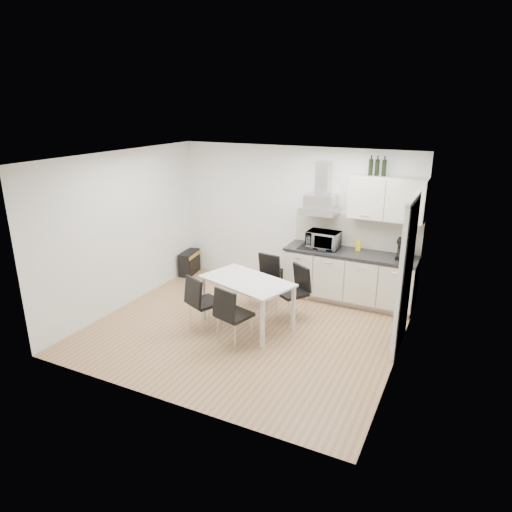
{
  "coord_description": "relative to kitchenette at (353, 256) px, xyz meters",
  "views": [
    {
      "loc": [
        2.93,
        -5.58,
        3.31
      ],
      "look_at": [
        0.05,
        0.31,
        1.1
      ],
      "focal_mm": 32.0,
      "sensor_mm": 36.0,
      "label": 1
    }
  ],
  "objects": [
    {
      "name": "ground",
      "position": [
        -1.19,
        -1.73,
        -0.83
      ],
      "size": [
        4.5,
        4.5,
        0.0
      ],
      "primitive_type": "plane",
      "color": "tan",
      "rests_on": "ground"
    },
    {
      "name": "wall_back",
      "position": [
        -1.19,
        0.27,
        0.47
      ],
      "size": [
        4.5,
        0.1,
        2.6
      ],
      "primitive_type": "cube",
      "color": "white",
      "rests_on": "ground"
    },
    {
      "name": "wall_front",
      "position": [
        -1.19,
        -3.73,
        0.47
      ],
      "size": [
        4.5,
        0.1,
        2.6
      ],
      "primitive_type": "cube",
      "color": "white",
      "rests_on": "ground"
    },
    {
      "name": "wall_left",
      "position": [
        -3.44,
        -1.73,
        0.47
      ],
      "size": [
        0.1,
        4.0,
        2.6
      ],
      "primitive_type": "cube",
      "color": "white",
      "rests_on": "ground"
    },
    {
      "name": "wall_right",
      "position": [
        1.06,
        -1.73,
        0.47
      ],
      "size": [
        0.1,
        4.0,
        2.6
      ],
      "primitive_type": "cube",
      "color": "white",
      "rests_on": "ground"
    },
    {
      "name": "ceiling",
      "position": [
        -1.19,
        -1.73,
        1.77
      ],
      "size": [
        4.5,
        4.5,
        0.0
      ],
      "primitive_type": "plane",
      "color": "white",
      "rests_on": "wall_back"
    },
    {
      "name": "doorway",
      "position": [
        1.02,
        -1.18,
        0.22
      ],
      "size": [
        0.08,
        1.04,
        2.1
      ],
      "primitive_type": "cube",
      "color": "white",
      "rests_on": "ground"
    },
    {
      "name": "kitchenette",
      "position": [
        0.0,
        0.0,
        0.0
      ],
      "size": [
        2.22,
        0.64,
        2.52
      ],
      "color": "beige",
      "rests_on": "ground"
    },
    {
      "name": "dining_table",
      "position": [
        -1.22,
        -1.58,
        -0.16
      ],
      "size": [
        1.55,
        1.16,
        0.75
      ],
      "rotation": [
        0.0,
        0.0,
        -0.3
      ],
      "color": "white",
      "rests_on": "ground"
    },
    {
      "name": "chair_far_left",
      "position": [
        -1.28,
        -0.85,
        -0.39
      ],
      "size": [
        0.49,
        0.54,
        0.88
      ],
      "primitive_type": null,
      "rotation": [
        0.0,
        0.0,
        3.04
      ],
      "color": "black",
      "rests_on": "ground"
    },
    {
      "name": "chair_far_right",
      "position": [
        -0.68,
        -1.1,
        -0.39
      ],
      "size": [
        0.64,
        0.66,
        0.88
      ],
      "primitive_type": null,
      "rotation": [
        0.0,
        0.0,
        2.57
      ],
      "color": "black",
      "rests_on": "ground"
    },
    {
      "name": "chair_near_left",
      "position": [
        -1.72,
        -2.0,
        -0.39
      ],
      "size": [
        0.61,
        0.64,
        0.88
      ],
      "primitive_type": null,
      "rotation": [
        0.0,
        0.0,
        -0.43
      ],
      "color": "black",
      "rests_on": "ground"
    },
    {
      "name": "chair_near_right",
      "position": [
        -1.11,
        -2.18,
        -0.39
      ],
      "size": [
        0.56,
        0.6,
        0.88
      ],
      "primitive_type": null,
      "rotation": [
        0.0,
        0.0,
        -0.28
      ],
      "color": "black",
      "rests_on": "ground"
    },
    {
      "name": "guitar_amp",
      "position": [
        -3.3,
        -0.08,
        -0.6
      ],
      "size": [
        0.32,
        0.58,
        0.46
      ],
      "rotation": [
        0.0,
        0.0,
        0.15
      ],
      "color": "black",
      "rests_on": "ground"
    },
    {
      "name": "floor_speaker",
      "position": [
        -1.42,
        0.17,
        -0.68
      ],
      "size": [
        0.22,
        0.21,
        0.3
      ],
      "primitive_type": "cube",
      "rotation": [
        0.0,
        0.0,
        0.29
      ],
      "color": "black",
      "rests_on": "ground"
    }
  ]
}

